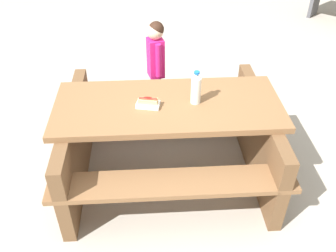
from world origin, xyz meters
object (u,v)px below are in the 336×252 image
at_px(hotdog_tray, 148,103).
at_px(picnic_table, 168,134).
at_px(soda_bottle, 196,88).
at_px(child_in_coat, 156,58).

bearing_deg(hotdog_tray, picnic_table, 171.57).
relative_size(soda_bottle, child_in_coat, 0.26).
bearing_deg(hotdog_tray, soda_bottle, 166.05).
distance_m(soda_bottle, hotdog_tray, 0.39).
bearing_deg(hotdog_tray, child_in_coat, -114.09).
xyz_separation_m(picnic_table, soda_bottle, (-0.21, 0.07, 0.43)).
distance_m(picnic_table, child_in_coat, 0.96).
height_order(picnic_table, soda_bottle, soda_bottle).
bearing_deg(picnic_table, soda_bottle, 161.99).
xyz_separation_m(soda_bottle, hotdog_tray, (0.36, -0.09, -0.10)).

